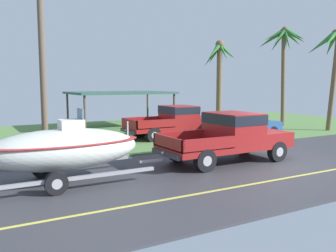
# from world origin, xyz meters

# --- Properties ---
(ground) EXTENTS (36.00, 22.00, 0.11)m
(ground) POSITION_xyz_m (0.00, 8.38, -0.01)
(ground) COLOR #38383D
(pickup_truck_towing) EXTENTS (5.48, 2.16, 1.91)m
(pickup_truck_towing) POSITION_xyz_m (-1.50, 1.13, 1.06)
(pickup_truck_towing) COLOR maroon
(pickup_truck_towing) RESTS_ON ground
(boat_on_trailer) EXTENTS (6.05, 2.38, 2.29)m
(boat_on_trailer) POSITION_xyz_m (-8.07, 1.13, 1.07)
(boat_on_trailer) COLOR gray
(boat_on_trailer) RESTS_ON ground
(parked_pickup_background) EXTENTS (5.57, 1.99, 1.81)m
(parked_pickup_background) POSITION_xyz_m (-0.16, 7.50, 1.01)
(parked_pickup_background) COLOR maroon
(parked_pickup_background) RESTS_ON ground
(parked_sedan_near) EXTENTS (4.36, 1.94, 1.38)m
(parked_sedan_near) POSITION_xyz_m (2.96, 5.74, 0.67)
(parked_sedan_near) COLOR #234C89
(parked_sedan_near) RESTS_ON ground
(carport_awning) EXTENTS (6.67, 4.56, 2.49)m
(carport_awning) POSITION_xyz_m (-1.26, 13.35, 2.37)
(carport_awning) COLOR #4C4238
(carport_awning) RESTS_ON ground
(palm_tree_near_left) EXTENTS (3.42, 2.61, 6.54)m
(palm_tree_near_left) POSITION_xyz_m (7.74, 14.19, 4.78)
(palm_tree_near_left) COLOR brown
(palm_tree_near_left) RESTS_ON ground
(palm_tree_near_right) EXTENTS (3.65, 3.21, 6.40)m
(palm_tree_near_right) POSITION_xyz_m (9.72, 5.09, 5.02)
(palm_tree_near_right) COLOR brown
(palm_tree_near_right) RESTS_ON ground
(palm_tree_mid) EXTENTS (3.28, 3.34, 7.00)m
(palm_tree_mid) POSITION_xyz_m (9.28, 8.73, 5.67)
(palm_tree_mid) COLOR brown
(palm_tree_mid) RESTS_ON ground
(utility_pole) EXTENTS (0.24, 1.80, 7.27)m
(utility_pole) POSITION_xyz_m (-7.92, 4.70, 3.78)
(utility_pole) COLOR brown
(utility_pole) RESTS_ON ground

